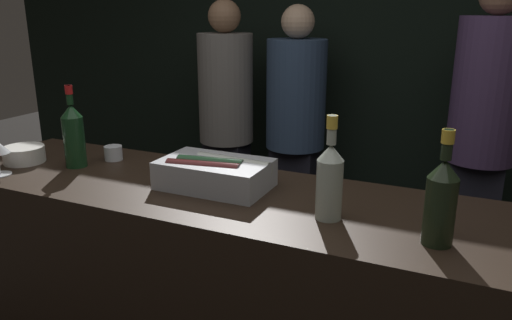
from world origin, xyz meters
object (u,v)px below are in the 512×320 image
(candle_votive, at_px, (113,153))
(person_grey_polo, at_px, (295,122))
(champagne_bottle, at_px, (441,199))
(person_in_hoodie, at_px, (483,129))
(ice_bin_with_bottles, at_px, (215,172))
(person_blond_tee, at_px, (226,116))
(red_wine_bottle_burgundy, at_px, (74,134))
(rose_wine_bottle, at_px, (330,178))
(bowl_white, at_px, (24,154))

(candle_votive, xyz_separation_m, person_grey_polo, (0.30, 1.42, -0.13))
(person_grey_polo, bearing_deg, champagne_bottle, 131.40)
(candle_votive, height_order, person_in_hoodie, person_in_hoodie)
(ice_bin_with_bottles, distance_m, person_blond_tee, 1.60)
(ice_bin_with_bottles, distance_m, champagne_bottle, 0.79)
(person_blond_tee, bearing_deg, person_grey_polo, 31.99)
(red_wine_bottle_burgundy, height_order, person_grey_polo, person_grey_polo)
(candle_votive, distance_m, person_blond_tee, 1.32)
(ice_bin_with_bottles, relative_size, rose_wine_bottle, 1.21)
(champagne_bottle, height_order, person_grey_polo, person_grey_polo)
(ice_bin_with_bottles, xyz_separation_m, bowl_white, (-0.87, -0.06, -0.02))
(rose_wine_bottle, relative_size, red_wine_bottle_burgundy, 0.97)
(rose_wine_bottle, bearing_deg, person_grey_polo, 113.40)
(candle_votive, bearing_deg, rose_wine_bottle, -12.14)
(candle_votive, height_order, red_wine_bottle_burgundy, red_wine_bottle_burgundy)
(bowl_white, distance_m, person_blond_tee, 1.51)
(rose_wine_bottle, xyz_separation_m, person_in_hoodie, (0.41, 1.50, -0.13))
(bowl_white, bearing_deg, red_wine_bottle_burgundy, 11.15)
(rose_wine_bottle, bearing_deg, candle_votive, 167.86)
(person_in_hoodie, bearing_deg, rose_wine_bottle, 69.86)
(person_in_hoodie, xyz_separation_m, person_grey_polo, (-1.12, 0.14, -0.09))
(candle_votive, bearing_deg, ice_bin_with_bottles, -12.04)
(rose_wine_bottle, distance_m, red_wine_bottle_burgundy, 1.09)
(ice_bin_with_bottles, xyz_separation_m, candle_votive, (-0.56, 0.12, -0.03))
(rose_wine_bottle, height_order, red_wine_bottle_burgundy, red_wine_bottle_burgundy)
(ice_bin_with_bottles, height_order, person_grey_polo, person_grey_polo)
(rose_wine_bottle, bearing_deg, person_in_hoodie, 74.73)
(person_in_hoodie, height_order, person_grey_polo, person_in_hoodie)
(candle_votive, xyz_separation_m, person_blond_tee, (-0.16, 1.31, -0.10))
(ice_bin_with_bottles, height_order, candle_votive, ice_bin_with_bottles)
(ice_bin_with_bottles, relative_size, champagne_bottle, 1.21)
(person_grey_polo, bearing_deg, person_in_hoodie, -177.40)
(ice_bin_with_bottles, height_order, person_blond_tee, person_blond_tee)
(person_blond_tee, relative_size, person_grey_polo, 1.02)
(candle_votive, height_order, person_grey_polo, person_grey_polo)
(bowl_white, bearing_deg, candle_votive, 30.12)
(ice_bin_with_bottles, height_order, red_wine_bottle_burgundy, red_wine_bottle_burgundy)
(rose_wine_bottle, distance_m, champagne_bottle, 0.32)
(champagne_bottle, xyz_separation_m, person_grey_polo, (-1.03, 1.69, -0.23))
(red_wine_bottle_burgundy, relative_size, person_grey_polo, 0.20)
(person_in_hoodie, distance_m, person_blond_tee, 1.57)
(ice_bin_with_bottles, xyz_separation_m, red_wine_bottle_burgundy, (-0.63, -0.02, 0.08))
(ice_bin_with_bottles, height_order, bowl_white, ice_bin_with_bottles)
(person_grey_polo, bearing_deg, rose_wine_bottle, 123.37)
(rose_wine_bottle, distance_m, person_grey_polo, 1.80)
(ice_bin_with_bottles, distance_m, rose_wine_bottle, 0.47)
(champagne_bottle, distance_m, person_grey_polo, 1.99)
(candle_votive, bearing_deg, person_grey_polo, 78.18)
(ice_bin_with_bottles, bearing_deg, champagne_bottle, -10.44)
(rose_wine_bottle, height_order, champagne_bottle, same)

